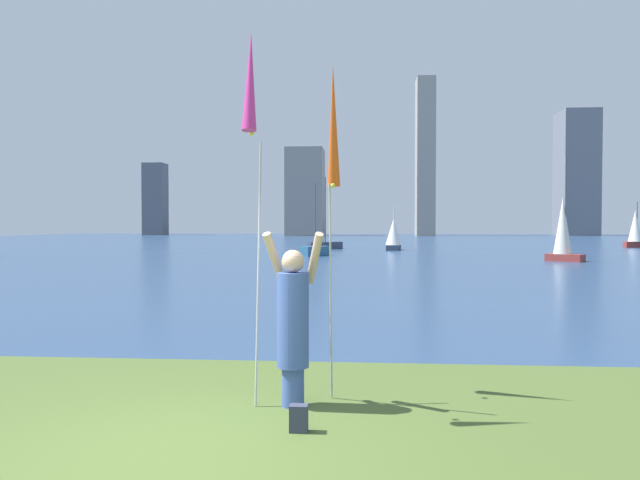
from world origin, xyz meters
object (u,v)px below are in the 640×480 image
(kite_flag_left, at_px, (251,93))
(sailboat_2, at_px, (563,231))
(sailboat_1, at_px, (394,236))
(sailboat_5, at_px, (315,251))
(person, at_px, (293,321))
(kite_flag_right, at_px, (333,132))
(sailboat_6, at_px, (635,229))
(bag, at_px, (299,418))
(sailboat_0, at_px, (325,244))

(kite_flag_left, xyz_separation_m, sailboat_2, (12.15, 27.93, -1.84))
(sailboat_1, height_order, sailboat_5, sailboat_5)
(person, xyz_separation_m, sailboat_5, (-2.46, 31.91, -0.63))
(kite_flag_right, height_order, sailboat_5, sailboat_5)
(person, relative_size, kite_flag_left, 0.48)
(kite_flag_left, relative_size, sailboat_2, 0.72)
(sailboat_2, bearing_deg, sailboat_6, 58.19)
(person, distance_m, sailboat_6, 53.66)
(bag, bearing_deg, sailboat_5, 94.57)
(kite_flag_right, relative_size, sailboat_1, 1.17)
(sailboat_0, distance_m, sailboat_6, 27.37)
(sailboat_1, bearing_deg, kite_flag_left, -94.68)
(sailboat_0, distance_m, sailboat_5, 10.62)
(person, xyz_separation_m, sailboat_6, (24.27, 47.85, 0.66))
(kite_flag_right, distance_m, sailboat_6, 52.90)
(person, distance_m, sailboat_5, 32.01)
(sailboat_0, xyz_separation_m, sailboat_6, (26.82, 5.32, 1.24))
(kite_flag_right, xyz_separation_m, sailboat_1, (2.52, 40.21, -2.07))
(sailboat_5, bearing_deg, person, -85.60)
(person, bearing_deg, kite_flag_left, -164.08)
(sailboat_1, bearing_deg, person, -94.12)
(sailboat_1, height_order, sailboat_6, sailboat_6)
(sailboat_0, height_order, sailboat_6, sailboat_0)
(sailboat_6, bearing_deg, sailboat_5, -149.18)
(bag, relative_size, sailboat_1, 0.08)
(sailboat_2, xyz_separation_m, sailboat_6, (12.54, 20.23, -0.02))
(sailboat_5, bearing_deg, sailboat_2, -16.80)
(person, xyz_separation_m, bag, (0.16, -0.85, -0.84))
(person, relative_size, bag, 7.39)
(sailboat_1, bearing_deg, sailboat_2, -56.45)
(kite_flag_right, bearing_deg, sailboat_2, 67.26)
(sailboat_2, xyz_separation_m, sailboat_5, (-14.18, 4.28, -1.31))
(kite_flag_left, height_order, kite_flag_right, kite_flag_left)
(sailboat_5, bearing_deg, bag, -85.43)
(kite_flag_left, xyz_separation_m, kite_flag_right, (0.85, 0.96, -0.29))
(kite_flag_right, distance_m, sailboat_1, 40.34)
(person, xyz_separation_m, sailboat_0, (-2.55, 42.53, -0.58))
(sailboat_5, bearing_deg, sailboat_1, 58.91)
(sailboat_5, distance_m, sailboat_6, 31.15)
(sailboat_1, xyz_separation_m, sailboat_2, (8.78, -13.24, 0.52))
(kite_flag_left, relative_size, bag, 15.47)
(sailboat_5, relative_size, sailboat_6, 1.18)
(person, relative_size, sailboat_0, 0.34)
(kite_flag_right, height_order, sailboat_0, sailboat_0)
(kite_flag_right, distance_m, sailboat_5, 31.51)
(kite_flag_right, relative_size, sailboat_0, 0.68)
(sailboat_0, relative_size, sailboat_6, 1.47)
(kite_flag_left, bearing_deg, bag, -42.93)
(kite_flag_right, bearing_deg, sailboat_1, 86.41)
(sailboat_2, height_order, sailboat_6, sailboat_2)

